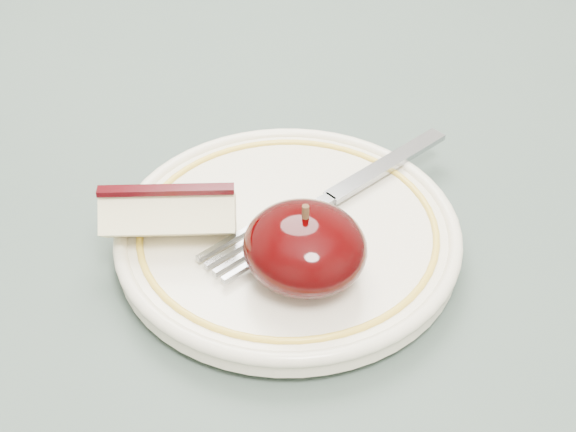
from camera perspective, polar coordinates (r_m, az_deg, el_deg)
The scene contains 5 objects.
table at distance 0.56m, azimuth 0.29°, elevation -9.06°, with size 0.90×0.90×0.75m.
plate at distance 0.49m, azimuth 0.00°, elevation -1.24°, with size 0.21×0.21×0.02m.
apple_half at distance 0.45m, azimuth 1.21°, elevation -2.23°, with size 0.07×0.07×0.05m.
apple_wedge at distance 0.48m, azimuth -8.47°, elevation 0.15°, with size 0.08×0.07×0.04m.
fork at distance 0.50m, azimuth 2.92°, elevation 1.20°, with size 0.07×0.20×0.00m.
Camera 1 is at (0.20, -0.31, 1.09)m, focal length 50.00 mm.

